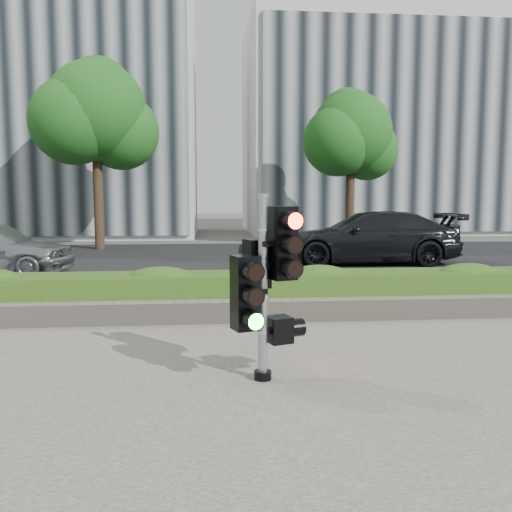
# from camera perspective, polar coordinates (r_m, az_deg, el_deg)

# --- Properties ---
(ground) EXTENTS (120.00, 120.00, 0.00)m
(ground) POSITION_cam_1_polar(r_m,az_deg,el_deg) (6.88, -1.53, -10.74)
(ground) COLOR #51514C
(ground) RESTS_ON ground
(sidewalk) EXTENTS (16.00, 11.00, 0.03)m
(sidewalk) POSITION_cam_1_polar(r_m,az_deg,el_deg) (4.55, 0.61, -19.77)
(sidewalk) COLOR #9E9389
(sidewalk) RESTS_ON ground
(road) EXTENTS (60.00, 13.00, 0.02)m
(road) POSITION_cam_1_polar(r_m,az_deg,el_deg) (16.69, -3.73, -0.64)
(road) COLOR black
(road) RESTS_ON ground
(curb) EXTENTS (60.00, 0.25, 0.12)m
(curb) POSITION_cam_1_polar(r_m,az_deg,el_deg) (9.92, -2.71, -5.09)
(curb) COLOR gray
(curb) RESTS_ON ground
(stone_wall) EXTENTS (12.00, 0.32, 0.34)m
(stone_wall) POSITION_cam_1_polar(r_m,az_deg,el_deg) (8.67, -2.35, -5.81)
(stone_wall) COLOR gray
(stone_wall) RESTS_ON sidewalk
(hedge) EXTENTS (12.00, 1.00, 0.68)m
(hedge) POSITION_cam_1_polar(r_m,az_deg,el_deg) (9.27, -2.55, -3.94)
(hedge) COLOR #5F952D
(hedge) RESTS_ON sidewalk
(building_left) EXTENTS (16.00, 9.00, 15.00)m
(building_left) POSITION_cam_1_polar(r_m,az_deg,el_deg) (31.27, -21.92, 15.93)
(building_left) COLOR #B7B7B2
(building_left) RESTS_ON ground
(building_right) EXTENTS (18.00, 10.00, 12.00)m
(building_right) POSITION_cam_1_polar(r_m,az_deg,el_deg) (33.80, 14.96, 12.83)
(building_right) COLOR #B7B7B2
(building_right) RESTS_ON ground
(tree_left) EXTENTS (4.61, 4.03, 7.34)m
(tree_left) POSITION_cam_1_polar(r_m,az_deg,el_deg) (21.73, -16.53, 14.03)
(tree_left) COLOR black
(tree_left) RESTS_ON ground
(tree_right) EXTENTS (4.10, 3.58, 6.53)m
(tree_right) POSITION_cam_1_polar(r_m,az_deg,el_deg) (23.03, 9.91, 12.33)
(tree_right) COLOR black
(tree_right) RESTS_ON ground
(traffic_signal) EXTENTS (0.73, 0.63, 2.01)m
(traffic_signal) POSITION_cam_1_polar(r_m,az_deg,el_deg) (5.83, 0.85, -2.31)
(traffic_signal) COLOR black
(traffic_signal) RESTS_ON sidewalk
(car_dark) EXTENTS (5.46, 2.42, 1.56)m
(car_dark) POSITION_cam_1_polar(r_m,az_deg,el_deg) (16.51, 11.66, 1.92)
(car_dark) COLOR black
(car_dark) RESTS_ON road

